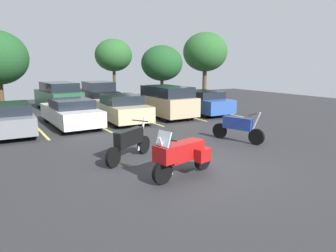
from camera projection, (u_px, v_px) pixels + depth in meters
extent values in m
cube|color=#2D2D30|center=(198.00, 169.00, 9.32)|extent=(44.00, 44.00, 0.10)
cylinder|color=black|center=(162.00, 172.00, 7.98)|extent=(0.63, 0.26, 0.62)
cylinder|color=black|center=(203.00, 159.00, 9.08)|extent=(0.63, 0.26, 0.62)
cube|color=#A51414|center=(184.00, 151.00, 8.45)|extent=(1.28, 0.71, 0.48)
cylinder|color=#B2B2B7|center=(166.00, 156.00, 7.98)|extent=(0.50, 0.18, 1.09)
cylinder|color=black|center=(168.00, 139.00, 7.95)|extent=(0.17, 0.61, 0.04)
cube|color=#A51414|center=(165.00, 154.00, 7.95)|extent=(0.55, 0.61, 0.43)
cube|color=#B2C1CC|center=(164.00, 139.00, 7.84)|extent=(0.26, 0.46, 0.39)
cube|color=#A51414|center=(203.00, 155.00, 8.46)|extent=(0.48, 0.33, 0.36)
cube|color=#A51414|center=(183.00, 150.00, 8.98)|extent=(0.48, 0.33, 0.36)
cylinder|color=black|center=(144.00, 145.00, 10.72)|extent=(0.59, 0.42, 0.62)
cylinder|color=black|center=(113.00, 157.00, 9.26)|extent=(0.59, 0.42, 0.62)
cube|color=black|center=(129.00, 137.00, 9.91)|extent=(1.23, 0.88, 0.51)
cylinder|color=#B2B2B7|center=(142.00, 134.00, 10.54)|extent=(0.46, 0.31, 1.09)
cylinder|color=black|center=(140.00, 121.00, 10.38)|extent=(0.34, 0.55, 0.04)
cylinder|color=black|center=(256.00, 137.00, 11.85)|extent=(0.30, 0.64, 0.63)
cylinder|color=black|center=(220.00, 131.00, 12.92)|extent=(0.30, 0.64, 0.63)
cube|color=navy|center=(238.00, 123.00, 12.30)|extent=(0.61, 1.25, 0.48)
cylinder|color=#B2B2B7|center=(254.00, 126.00, 11.85)|extent=(0.21, 0.50, 1.10)
cylinder|color=black|center=(253.00, 114.00, 11.82)|extent=(0.60, 0.22, 0.04)
cube|color=#EAE066|center=(39.00, 130.00, 14.61)|extent=(0.12, 4.77, 0.01)
cube|color=#EAE066|center=(95.00, 124.00, 15.99)|extent=(0.12, 4.77, 0.01)
cube|color=#EAE066|center=(142.00, 119.00, 17.37)|extent=(0.12, 4.77, 0.01)
cube|color=#EAE066|center=(182.00, 115.00, 18.74)|extent=(0.12, 4.77, 0.01)
cube|color=#EAE066|center=(217.00, 112.00, 20.12)|extent=(0.12, 4.77, 0.01)
cube|color=slate|center=(8.00, 121.00, 13.71)|extent=(2.07, 4.51, 0.72)
cube|color=black|center=(7.00, 108.00, 13.34)|extent=(1.84, 2.30, 0.43)
cylinder|color=black|center=(26.00, 119.00, 15.45)|extent=(0.24, 0.70, 0.70)
cylinder|color=black|center=(33.00, 130.00, 12.86)|extent=(0.24, 0.70, 0.70)
cube|color=white|center=(71.00, 114.00, 15.49)|extent=(1.99, 4.92, 0.72)
cube|color=black|center=(72.00, 103.00, 15.10)|extent=(1.79, 2.10, 0.42)
cylinder|color=black|center=(47.00, 116.00, 16.48)|extent=(0.23, 0.68, 0.68)
cylinder|color=black|center=(77.00, 113.00, 17.35)|extent=(0.23, 0.68, 0.68)
cylinder|color=black|center=(62.00, 126.00, 13.73)|extent=(0.23, 0.68, 0.68)
cylinder|color=black|center=(98.00, 122.00, 14.60)|extent=(0.23, 0.68, 0.68)
cube|color=#C1B289|center=(119.00, 110.00, 16.85)|extent=(2.12, 4.97, 0.77)
cube|color=black|center=(122.00, 99.00, 16.42)|extent=(1.84, 2.13, 0.47)
cylinder|color=black|center=(96.00, 112.00, 17.93)|extent=(0.25, 0.65, 0.64)
cylinder|color=black|center=(123.00, 110.00, 18.72)|extent=(0.25, 0.65, 0.64)
cylinder|color=black|center=(116.00, 121.00, 15.08)|extent=(0.25, 0.65, 0.64)
cylinder|color=black|center=(146.00, 118.00, 15.86)|extent=(0.25, 0.65, 0.64)
cube|color=tan|center=(163.00, 104.00, 18.17)|extent=(1.93, 4.63, 1.01)
cube|color=black|center=(167.00, 91.00, 17.70)|extent=(1.77, 3.20, 0.56)
cylinder|color=black|center=(139.00, 109.00, 19.15)|extent=(0.22, 0.68, 0.68)
cylinder|color=black|center=(162.00, 107.00, 19.99)|extent=(0.22, 0.68, 0.68)
cylinder|color=black|center=(165.00, 116.00, 16.51)|extent=(0.22, 0.68, 0.68)
cylinder|color=black|center=(191.00, 113.00, 17.35)|extent=(0.22, 0.68, 0.68)
cube|color=#2D519E|center=(200.00, 103.00, 19.52)|extent=(2.04, 4.94, 0.78)
cube|color=black|center=(203.00, 94.00, 19.11)|extent=(1.78, 2.46, 0.42)
cylinder|color=black|center=(176.00, 106.00, 20.63)|extent=(0.25, 0.66, 0.65)
cylinder|color=black|center=(195.00, 104.00, 21.37)|extent=(0.25, 0.66, 0.65)
cylinder|color=black|center=(205.00, 112.00, 17.79)|extent=(0.25, 0.66, 0.65)
cylinder|color=black|center=(226.00, 110.00, 18.52)|extent=(0.25, 0.66, 0.65)
cube|color=#235638|center=(58.00, 99.00, 20.91)|extent=(2.26, 5.02, 1.08)
cube|color=black|center=(59.00, 87.00, 20.46)|extent=(1.98, 3.19, 0.57)
cylinder|color=black|center=(39.00, 103.00, 21.85)|extent=(0.26, 0.63, 0.61)
cylinder|color=black|center=(63.00, 102.00, 22.79)|extent=(0.26, 0.63, 0.61)
cylinder|color=black|center=(53.00, 109.00, 19.19)|extent=(0.26, 0.63, 0.61)
cylinder|color=black|center=(79.00, 107.00, 20.13)|extent=(0.26, 0.63, 0.61)
cube|color=black|center=(98.00, 97.00, 22.15)|extent=(2.05, 4.57, 1.01)
cube|color=black|center=(98.00, 86.00, 21.80)|extent=(1.82, 2.72, 0.60)
cylinder|color=black|center=(82.00, 101.00, 23.17)|extent=(0.25, 0.62, 0.61)
cylinder|color=black|center=(102.00, 100.00, 23.92)|extent=(0.25, 0.62, 0.61)
cylinder|color=black|center=(93.00, 106.00, 20.55)|extent=(0.25, 0.62, 0.61)
cylinder|color=black|center=(116.00, 105.00, 21.29)|extent=(0.25, 0.62, 0.61)
cylinder|color=#4C3823|center=(162.00, 90.00, 26.90)|extent=(0.28, 0.28, 1.60)
ellipsoid|color=#1E4C23|center=(162.00, 63.00, 26.45)|extent=(3.52, 3.52, 2.98)
cylinder|color=#4C3823|center=(1.00, 94.00, 23.92)|extent=(0.43, 0.43, 1.47)
cylinder|color=#4C3823|center=(204.00, 83.00, 32.13)|extent=(0.42, 0.42, 2.26)
ellipsoid|color=#285B28|center=(205.00, 52.00, 31.52)|extent=(4.47, 4.47, 3.91)
cylinder|color=#4C3823|center=(114.00, 84.00, 29.30)|extent=(0.28, 0.28, 2.34)
ellipsoid|color=#285B28|center=(114.00, 55.00, 28.78)|extent=(3.42, 3.42, 2.95)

